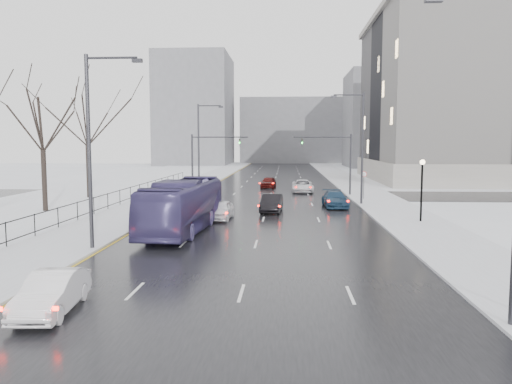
% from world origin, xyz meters
% --- Properties ---
extents(road, '(16.00, 150.00, 0.04)m').
position_xyz_m(road, '(0.00, 60.00, 0.02)').
color(road, black).
rests_on(road, ground).
extents(cross_road, '(130.00, 10.00, 0.04)m').
position_xyz_m(cross_road, '(0.00, 48.00, 0.02)').
color(cross_road, black).
rests_on(cross_road, ground).
extents(sidewalk_left, '(5.00, 150.00, 0.16)m').
position_xyz_m(sidewalk_left, '(-10.50, 60.00, 0.08)').
color(sidewalk_left, silver).
rests_on(sidewalk_left, ground).
extents(sidewalk_right, '(5.00, 150.00, 0.16)m').
position_xyz_m(sidewalk_right, '(10.50, 60.00, 0.08)').
color(sidewalk_right, silver).
rests_on(sidewalk_right, ground).
extents(park_strip, '(14.00, 150.00, 0.12)m').
position_xyz_m(park_strip, '(-20.00, 60.00, 0.06)').
color(park_strip, white).
rests_on(park_strip, ground).
extents(tree_park_d, '(8.75, 8.75, 12.50)m').
position_xyz_m(tree_park_d, '(-17.80, 34.00, 0.00)').
color(tree_park_d, black).
rests_on(tree_park_d, ground).
extents(tree_park_e, '(9.45, 9.45, 13.50)m').
position_xyz_m(tree_park_e, '(-18.20, 44.00, 0.00)').
color(tree_park_e, black).
rests_on(tree_park_e, ground).
extents(iron_fence, '(0.06, 70.00, 1.30)m').
position_xyz_m(iron_fence, '(-13.00, 30.00, 0.91)').
color(iron_fence, black).
rests_on(iron_fence, sidewalk_left).
extents(streetlight_r_near, '(2.95, 0.25, 10.00)m').
position_xyz_m(streetlight_r_near, '(8.17, 10.00, 5.62)').
color(streetlight_r_near, '#2D2D33').
rests_on(streetlight_r_near, ground).
extents(streetlight_r_mid, '(2.95, 0.25, 10.00)m').
position_xyz_m(streetlight_r_mid, '(8.17, 40.00, 5.62)').
color(streetlight_r_mid, '#2D2D33').
rests_on(streetlight_r_mid, ground).
extents(streetlight_l_near, '(2.95, 0.25, 10.00)m').
position_xyz_m(streetlight_l_near, '(-8.17, 20.00, 5.62)').
color(streetlight_l_near, '#2D2D33').
rests_on(streetlight_l_near, ground).
extents(streetlight_l_far, '(2.95, 0.25, 10.00)m').
position_xyz_m(streetlight_l_far, '(-8.17, 52.00, 5.62)').
color(streetlight_l_far, '#2D2D33').
rests_on(streetlight_l_far, ground).
extents(lamppost_r_mid, '(0.36, 0.36, 4.28)m').
position_xyz_m(lamppost_r_mid, '(11.00, 30.00, 2.94)').
color(lamppost_r_mid, black).
rests_on(lamppost_r_mid, sidewalk_right).
extents(mast_signal_right, '(6.10, 0.33, 6.50)m').
position_xyz_m(mast_signal_right, '(7.33, 48.00, 4.11)').
color(mast_signal_right, '#2D2D33').
rests_on(mast_signal_right, ground).
extents(mast_signal_left, '(6.10, 0.33, 6.50)m').
position_xyz_m(mast_signal_left, '(-7.33, 48.00, 4.11)').
color(mast_signal_left, '#2D2D33').
rests_on(mast_signal_left, ground).
extents(no_uturn_sign, '(0.60, 0.06, 2.70)m').
position_xyz_m(no_uturn_sign, '(9.20, 44.00, 2.30)').
color(no_uturn_sign, '#2D2D33').
rests_on(no_uturn_sign, sidewalk_right).
extents(civic_building, '(41.00, 31.00, 24.80)m').
position_xyz_m(civic_building, '(35.00, 72.00, 11.21)').
color(civic_building, gray).
rests_on(civic_building, ground).
extents(bldg_far_right, '(24.00, 20.00, 22.00)m').
position_xyz_m(bldg_far_right, '(28.00, 115.00, 11.00)').
color(bldg_far_right, slate).
rests_on(bldg_far_right, ground).
extents(bldg_far_left, '(18.00, 22.00, 28.00)m').
position_xyz_m(bldg_far_left, '(-22.00, 125.00, 14.00)').
color(bldg_far_left, slate).
rests_on(bldg_far_left, ground).
extents(bldg_far_center, '(30.00, 18.00, 18.00)m').
position_xyz_m(bldg_far_center, '(4.00, 140.00, 9.00)').
color(bldg_far_center, slate).
rests_on(bldg_far_center, ground).
extents(sedan_left_near, '(1.75, 4.12, 1.32)m').
position_xyz_m(sedan_left_near, '(-5.98, 10.52, 0.70)').
color(sedan_left_near, white).
rests_on(sedan_left_near, road).
extents(bus, '(3.38, 11.78, 3.25)m').
position_xyz_m(bus, '(-4.80, 25.80, 1.66)').
color(bus, '#41386E').
rests_on(bus, road).
extents(sedan_center_near, '(1.83, 4.14, 1.39)m').
position_xyz_m(sedan_center_near, '(-3.13, 30.79, 0.73)').
color(sedan_center_near, white).
rests_on(sedan_center_near, road).
extents(sedan_right_near, '(1.84, 4.48, 1.44)m').
position_xyz_m(sedan_right_near, '(0.50, 34.75, 0.76)').
color(sedan_right_near, black).
rests_on(sedan_right_near, road).
extents(sedan_right_cross, '(2.39, 5.11, 1.41)m').
position_xyz_m(sedan_right_cross, '(3.50, 51.23, 0.75)').
color(sedan_right_cross, silver).
rests_on(sedan_right_cross, road).
extents(sedan_right_far, '(2.16, 4.89, 1.40)m').
position_xyz_m(sedan_right_far, '(5.88, 38.26, 0.74)').
color(sedan_right_far, navy).
rests_on(sedan_right_far, road).
extents(sedan_center_far, '(2.01, 4.28, 1.41)m').
position_xyz_m(sedan_center_far, '(-0.52, 56.42, 0.75)').
color(sedan_center_far, '#420C0B').
rests_on(sedan_center_far, road).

